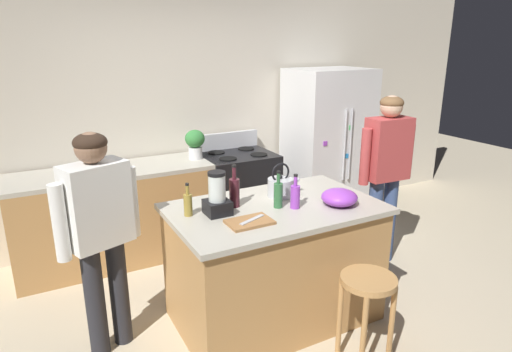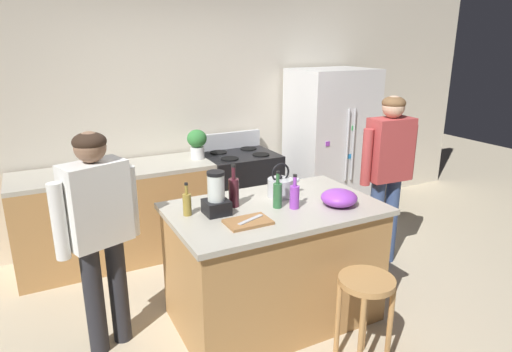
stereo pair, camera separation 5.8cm
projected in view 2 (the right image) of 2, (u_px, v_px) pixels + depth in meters
ground_plane at (273, 315)px, 3.53m from camera, size 14.00×14.00×0.00m
back_wall at (186, 112)px, 4.78m from camera, size 8.00×0.10×2.70m
kitchen_island at (274, 263)px, 3.39m from camera, size 1.54×0.95×0.93m
back_counter_run at (126, 213)px, 4.36m from camera, size 2.00×0.64×0.93m
refrigerator at (330, 146)px, 5.24m from camera, size 0.90×0.73×1.79m
stove_range at (240, 194)px, 4.87m from camera, size 0.76×0.65×1.11m
person_by_island_left at (99, 224)px, 2.92m from camera, size 0.59×0.34×1.56m
person_by_sink_right at (388, 166)px, 4.09m from camera, size 0.59×0.24×1.63m
bar_stool at (365, 298)px, 2.84m from camera, size 0.36×0.36×0.66m
potted_plant at (197, 142)px, 4.50m from camera, size 0.20×0.20×0.30m
blender_appliance at (216, 196)px, 3.07m from camera, size 0.17×0.17×0.31m
bottle_vinegar at (187, 203)px, 3.07m from camera, size 0.06×0.06×0.24m
bottle_soda at (294, 196)px, 3.19m from camera, size 0.07×0.07×0.26m
bottle_wine at (234, 191)px, 3.22m from camera, size 0.08×0.08×0.32m
bottle_olive_oil at (278, 194)px, 3.20m from camera, size 0.07×0.07×0.28m
mixing_bowl at (339, 198)px, 3.25m from camera, size 0.27×0.27×0.12m
tea_kettle at (281, 187)px, 3.44m from camera, size 0.28×0.20×0.27m
cutting_board at (248, 222)px, 2.95m from camera, size 0.30×0.20×0.02m
chef_knife at (251, 220)px, 2.95m from camera, size 0.22×0.11×0.01m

